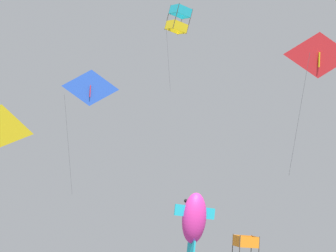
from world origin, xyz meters
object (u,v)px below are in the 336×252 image
Objects in this scene: kite_delta_highest at (90,89)px; kite_delta_near_right at (318,56)px; kite_box_near_left at (245,252)px; kite_fish_far_centre at (194,218)px; kite_box_mid_left at (178,20)px.

kite_delta_highest is 1.02× the size of kite_delta_near_right.
kite_delta_highest is at bearing -170.06° from kite_box_near_left.
kite_delta_near_right is (-7.53, 4.57, 7.28)m from kite_box_near_left.
kite_delta_near_right reaches higher than kite_fish_far_centre.
kite_box_mid_left is 7.09m from kite_delta_near_right.
kite_fish_far_centre is 0.79× the size of kite_box_near_left.
kite_delta_highest is (7.03, -0.02, 8.52)m from kite_fish_far_centre.
kite_box_near_left is 1.75× the size of kite_box_mid_left.
kite_fish_far_centre is at bearing -48.75° from kite_delta_highest.
kite_box_mid_left is (1.01, -0.36, 10.46)m from kite_fish_far_centre.
kite_box_near_left is at bearing 15.69° from kite_delta_highest.
kite_delta_highest is at bearing 154.97° from kite_delta_near_right.
kite_delta_highest is 12.19m from kite_delta_near_right.
kite_box_mid_left is (-6.02, -0.34, 1.93)m from kite_delta_highest.
kite_delta_highest is at bearing 116.83° from kite_fish_far_centre.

